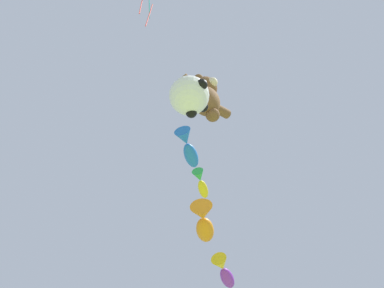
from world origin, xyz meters
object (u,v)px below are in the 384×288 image
(teddy_bear_kite, at_px, (206,97))
(fish_kite_violet, at_px, (224,271))
(soccer_ball_kite, at_px, (190,96))
(fish_kite_tangerine, at_px, (204,221))
(fish_kite_goldfin, at_px, (201,183))
(fish_kite_cobalt, at_px, (188,147))

(teddy_bear_kite, xyz_separation_m, fish_kite_violet, (7.07, 6.15, 1.06))
(soccer_ball_kite, xyz_separation_m, fish_kite_tangerine, (5.63, 5.26, 3.10))
(fish_kite_tangerine, bearing_deg, fish_kite_violet, 25.40)
(fish_kite_goldfin, distance_m, fish_kite_tangerine, 2.25)
(fish_kite_violet, bearing_deg, fish_kite_goldfin, -145.96)
(teddy_bear_kite, distance_m, fish_kite_tangerine, 7.21)
(teddy_bear_kite, height_order, fish_kite_violet, fish_kite_violet)
(teddy_bear_kite, bearing_deg, fish_kite_violet, 41.05)
(soccer_ball_kite, relative_size, fish_kite_cobalt, 0.70)
(fish_kite_tangerine, bearing_deg, teddy_bear_kite, -133.35)
(teddy_bear_kite, bearing_deg, fish_kite_tangerine, 46.65)
(teddy_bear_kite, distance_m, fish_kite_cobalt, 3.08)
(fish_kite_goldfin, height_order, fish_kite_tangerine, fish_kite_tangerine)
(fish_kite_cobalt, bearing_deg, teddy_bear_kite, -120.80)
(fish_kite_tangerine, bearing_deg, soccer_ball_kite, -136.94)
(soccer_ball_kite, distance_m, fish_kite_goldfin, 6.23)
(teddy_bear_kite, height_order, fish_kite_goldfin, fish_kite_goldfin)
(fish_kite_cobalt, distance_m, fish_kite_goldfin, 2.11)
(soccer_ball_kite, relative_size, fish_kite_tangerine, 0.56)
(fish_kite_goldfin, bearing_deg, fish_kite_violet, 34.04)
(teddy_bear_kite, xyz_separation_m, fish_kite_cobalt, (1.43, 2.40, 1.31))
(fish_kite_tangerine, bearing_deg, fish_kite_cobalt, -141.47)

